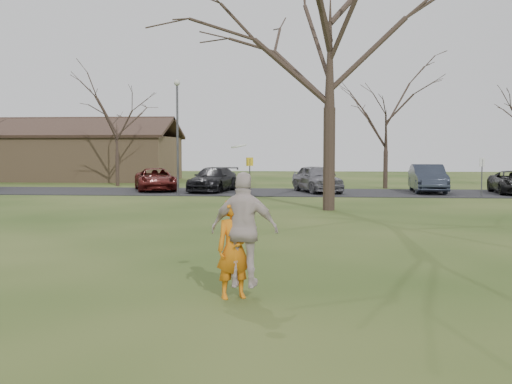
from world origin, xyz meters
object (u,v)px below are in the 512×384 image
catching_play (244,230)px  building (51,156)px  car_5 (428,178)px  car_2 (155,179)px  lamp_post (177,122)px  car_3 (213,179)px  car_4 (317,178)px  big_tree (330,38)px  player_defender (234,249)px

catching_play → building: bearing=117.9°
car_5 → car_2: bearing=-178.2°
car_5 → lamp_post: size_ratio=0.78×
car_3 → building: building is taller
catching_play → car_2: bearing=107.8°
car_5 → car_4: bearing=-174.5°
catching_play → car_5: bearing=73.2°
catching_play → building: size_ratio=0.12×
car_3 → car_5: car_5 is taller
big_tree → car_3: bearing=122.6°
player_defender → building: (-20.02, 38.18, 1.10)m
building → car_4: bearing=-30.9°
car_3 → catching_play: (4.68, -25.33, 0.42)m
car_5 → big_tree: size_ratio=0.35×
car_4 → car_5: 6.34m
player_defender → car_4: (1.57, 25.24, -0.01)m
player_defender → car_3: (-4.50, 25.33, -0.09)m
car_3 → car_5: 12.41m
lamp_post → car_4: bearing=18.6°
player_defender → car_2: size_ratio=0.35×
car_3 → car_5: size_ratio=1.00×
car_2 → car_3: bearing=-25.9°
car_5 → building: bearing=157.9°
car_3 → lamp_post: 4.44m
car_2 → car_4: (9.63, -0.47, 0.12)m
car_4 → catching_play: bearing=-113.0°
player_defender → catching_play: catching_play is taller
lamp_post → car_5: bearing=11.9°
car_4 → building: bearing=129.2°
building → lamp_post: lamp_post is taller
lamp_post → car_3: bearing=60.2°
lamp_post → big_tree: 11.38m
car_5 → catching_play: 26.76m
car_4 → car_2: bearing=157.3°
car_2 → lamp_post: (2.04, -3.03, 3.26)m
building → big_tree: (22.00, -23.00, 5.07)m
lamp_post → big_tree: bearing=-43.2°
player_defender → big_tree: 16.50m
car_3 → car_5: bearing=10.9°
building → lamp_post: bearing=-47.9°
car_4 → big_tree: size_ratio=0.33×
player_defender → big_tree: big_tree is taller
car_5 → big_tree: bearing=-117.4°
player_defender → car_3: size_ratio=0.34×
car_4 → lamp_post: size_ratio=0.74×
car_5 → catching_play: size_ratio=2.03×
car_2 → car_5: car_5 is taller
player_defender → car_4: 25.29m
car_2 → catching_play: (8.24, -25.72, 0.45)m
player_defender → lamp_post: lamp_post is taller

